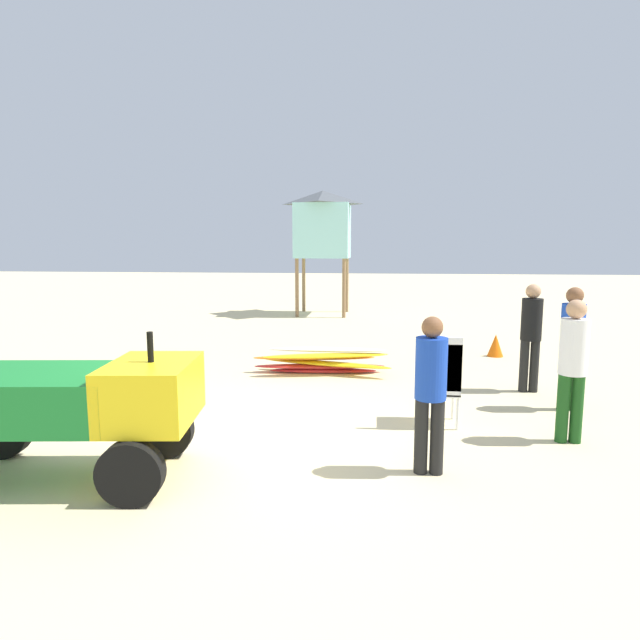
{
  "coord_description": "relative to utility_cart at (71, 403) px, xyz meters",
  "views": [
    {
      "loc": [
        1.64,
        -5.93,
        2.32
      ],
      "look_at": [
        0.65,
        2.82,
        1.08
      ],
      "focal_mm": 29.23,
      "sensor_mm": 36.0,
      "label": 1
    }
  ],
  "objects": [
    {
      "name": "utility_cart",
      "position": [
        0.0,
        0.0,
        0.0
      ],
      "size": [
        2.67,
        1.56,
        1.5
      ],
      "color": "#197A2D",
      "rests_on": "ground"
    },
    {
      "name": "lifeguard_near_left",
      "position": [
        5.29,
        1.6,
        0.2
      ],
      "size": [
        0.32,
        0.32,
        1.72
      ],
      "color": "#194C19",
      "rests_on": "ground"
    },
    {
      "name": "ground",
      "position": [
        1.37,
        1.26,
        -0.78
      ],
      "size": [
        80.0,
        80.0,
        0.0
      ],
      "primitive_type": "plane",
      "color": "beige"
    },
    {
      "name": "surfboard_pile",
      "position": [
        2.0,
        4.67,
        -0.54
      ],
      "size": [
        2.6,
        0.87,
        0.48
      ],
      "color": "red",
      "rests_on": "ground"
    },
    {
      "name": "lifeguard_far_right",
      "position": [
        5.43,
        3.82,
        0.22
      ],
      "size": [
        0.32,
        0.32,
        1.74
      ],
      "color": "black",
      "rests_on": "ground"
    },
    {
      "name": "lifeguard_tower",
      "position": [
        1.09,
        13.14,
        2.29
      ],
      "size": [
        1.98,
        1.98,
        4.19
      ],
      "color": "olive",
      "rests_on": "ground"
    },
    {
      "name": "stacked_plastic_chairs",
      "position": [
        3.82,
        1.99,
        -0.09
      ],
      "size": [
        0.48,
        0.48,
        1.2
      ],
      "color": "white",
      "rests_on": "ground"
    },
    {
      "name": "traffic_cone_far",
      "position": [
        5.5,
        6.59,
        -0.55
      ],
      "size": [
        0.34,
        0.34,
        0.48
      ],
      "primitive_type": "cone",
      "color": "orange",
      "rests_on": "ground"
    },
    {
      "name": "lifeguard_near_right",
      "position": [
        3.54,
        0.53,
        0.15
      ],
      "size": [
        0.32,
        0.32,
        1.63
      ],
      "color": "black",
      "rests_on": "ground"
    },
    {
      "name": "traffic_cone_near",
      "position": [
        4.23,
        5.78,
        -0.5
      ],
      "size": [
        0.4,
        0.4,
        0.57
      ],
      "primitive_type": "cone",
      "color": "orange",
      "rests_on": "ground"
    },
    {
      "name": "lifeguard_near_center",
      "position": [
        5.73,
        2.9,
        0.24
      ],
      "size": [
        0.32,
        0.32,
        1.76
      ],
      "color": "#194C19",
      "rests_on": "ground"
    }
  ]
}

